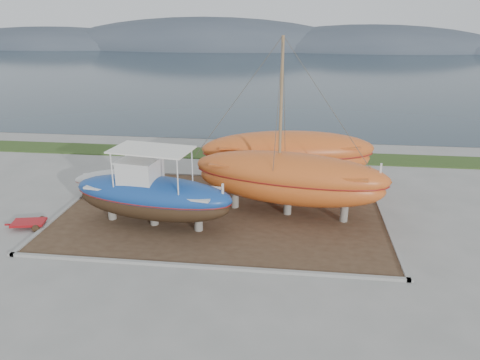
% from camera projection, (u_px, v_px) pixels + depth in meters
% --- Properties ---
extents(ground, '(140.00, 140.00, 0.00)m').
position_uv_depth(ground, '(209.00, 246.00, 23.11)').
color(ground, gray).
rests_on(ground, ground).
extents(dirt_patch, '(18.00, 12.00, 0.06)m').
position_uv_depth(dirt_patch, '(222.00, 213.00, 26.83)').
color(dirt_patch, '#422D1E').
rests_on(dirt_patch, ground).
extents(curb_frame, '(18.60, 12.60, 0.15)m').
position_uv_depth(curb_frame, '(222.00, 212.00, 26.81)').
color(curb_frame, gray).
rests_on(curb_frame, ground).
extents(grass_strip, '(44.00, 3.00, 0.08)m').
position_uv_depth(grass_strip, '(245.00, 155.00, 37.54)').
color(grass_strip, '#284219').
rests_on(grass_strip, ground).
extents(sea, '(260.00, 100.00, 0.04)m').
position_uv_depth(sea, '(277.00, 71.00, 88.36)').
color(sea, '#1C2D39').
rests_on(sea, ground).
extents(mountain_ridge, '(200.00, 36.00, 20.00)m').
position_uv_depth(mountain_ridge, '(286.00, 49.00, 139.63)').
color(mountain_ridge, '#333D49').
rests_on(mountain_ridge, ground).
extents(blue_caique, '(9.19, 4.13, 4.26)m').
position_uv_depth(blue_caique, '(152.00, 188.00, 24.60)').
color(blue_caique, navy).
rests_on(blue_caique, dirt_patch).
extents(white_dinghy, '(4.97, 3.37, 1.40)m').
position_uv_depth(white_dinghy, '(114.00, 181.00, 29.60)').
color(white_dinghy, silver).
rests_on(white_dinghy, dirt_patch).
extents(orange_sailboat, '(11.33, 5.22, 9.73)m').
position_uv_depth(orange_sailboat, '(290.00, 130.00, 24.97)').
color(orange_sailboat, '#C3541E').
rests_on(orange_sailboat, dirt_patch).
extents(orange_bare_hull, '(11.37, 4.75, 3.62)m').
position_uv_depth(orange_bare_hull, '(288.00, 161.00, 30.04)').
color(orange_bare_hull, '#C3541E').
rests_on(orange_bare_hull, dirt_patch).
extents(red_trailer, '(2.71, 1.74, 0.35)m').
position_uv_depth(red_trailer, '(29.00, 224.00, 25.03)').
color(red_trailer, '#B01319').
rests_on(red_trailer, ground).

